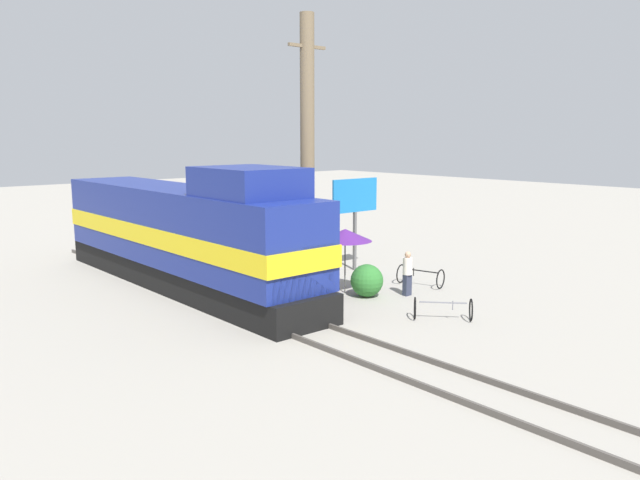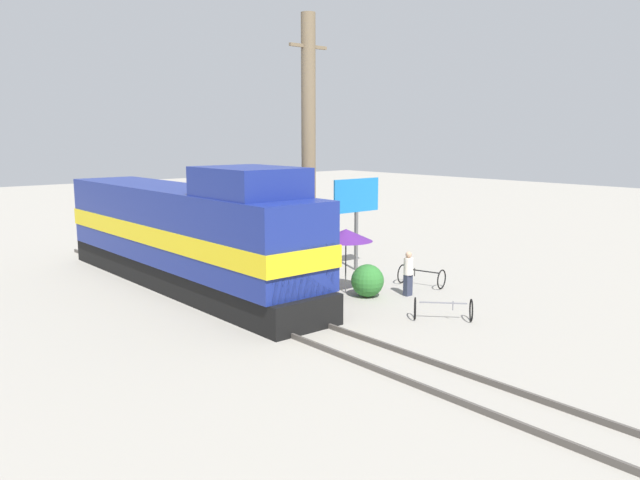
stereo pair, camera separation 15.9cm
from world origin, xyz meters
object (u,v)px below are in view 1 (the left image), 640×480
Objects in this scene: vendor_umbrella at (345,235)px; person_bystander at (407,272)px; billboard_sign at (355,201)px; utility_pole at (307,149)px; locomotive at (186,235)px; bicycle at (420,276)px; bicycle_spare at (443,309)px.

vendor_umbrella is 1.47× the size of person_bystander.
billboard_sign is at bearing 70.01° from person_bystander.
utility_pole reaches higher than vendor_umbrella.
locomotive is at bearing 165.44° from billboard_sign.
locomotive is at bearing -53.59° from bicycle.
bicycle is 1.03× the size of bicycle_spare.
bicycle_spare is at bearing -117.89° from person_bystander.
bicycle is at bearing 23.10° from person_bystander.
bicycle reaches higher than bicycle_spare.
vendor_umbrella is (-0.41, -2.65, -3.06)m from utility_pole.
person_bystander is (5.50, -6.27, -1.17)m from locomotive.
person_bystander is 0.90× the size of bicycle_spare.
bicycle is at bearing -91.49° from billboard_sign.
person_bystander is at bearing -48.78° from locomotive.
utility_pole reaches higher than billboard_sign.
billboard_sign reaches higher than bicycle_spare.
billboard_sign is 5.18m from person_bystander.
locomotive reaches higher than bicycle.
person_bystander is at bearing -109.99° from billboard_sign.
person_bystander is (1.46, -1.78, -1.30)m from vendor_umbrella.
bicycle is at bearing -38.77° from locomotive.
utility_pole is 3.45m from billboard_sign.
vendor_umbrella is 1.33× the size of bicycle_spare.
locomotive is at bearing 71.53° from bicycle_spare.
utility_pole reaches higher than person_bystander.
bicycle_spare is (-1.47, -2.78, -0.52)m from person_bystander.
locomotive is 1.50× the size of utility_pole.
vendor_umbrella is at bearing -139.17° from billboard_sign.
bicycle_spare is (-3.08, -7.21, -2.67)m from billboard_sign.
vendor_umbrella is 4.91m from bicycle_spare.
billboard_sign is 4.62m from bicycle.
utility_pole reaches higher than bicycle_spare.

